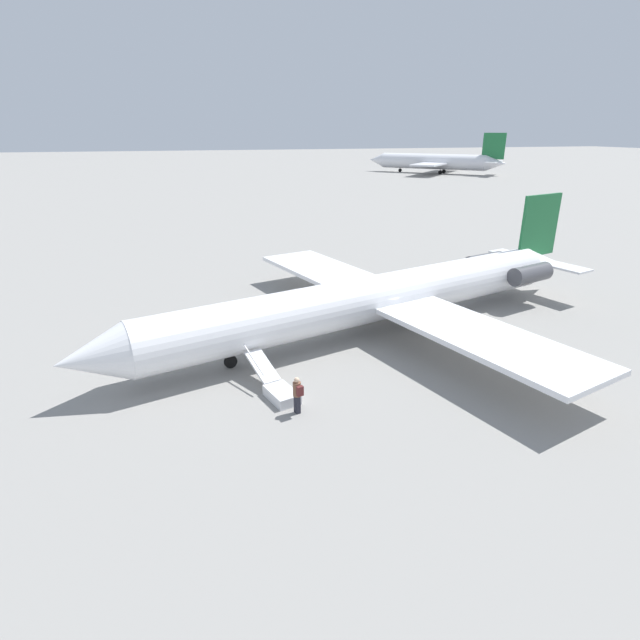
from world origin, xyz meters
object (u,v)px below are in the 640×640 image
(airplane_main, at_px, (386,296))
(passenger, at_px, (297,393))
(airplane_taxiing_distant, at_px, (436,161))
(boarding_stairs, at_px, (277,389))

(airplane_main, distance_m, passenger, 11.18)
(airplane_taxiing_distant, distance_m, boarding_stairs, 132.24)
(airplane_taxiing_distant, height_order, passenger, airplane_taxiing_distant)
(boarding_stairs, bearing_deg, airplane_main, -67.62)
(airplane_main, xyz_separation_m, airplane_taxiing_distant, (-60.94, -106.35, 1.08))
(airplane_main, distance_m, airplane_taxiing_distant, 122.58)
(airplane_taxiing_distant, bearing_deg, boarding_stairs, 103.45)
(airplane_taxiing_distant, bearing_deg, airplane_main, 105.12)
(airplane_taxiing_distant, bearing_deg, passenger, 104.03)
(passenger, bearing_deg, airplane_taxiing_distant, -46.73)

